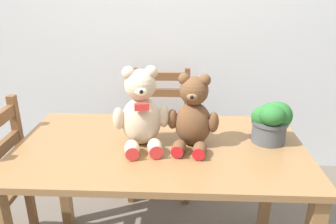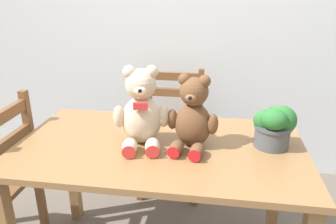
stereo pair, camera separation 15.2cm
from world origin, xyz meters
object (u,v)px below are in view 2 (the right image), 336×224
Objects in this scene: wooden_chair_behind at (172,130)px; teddy_bear_left at (141,111)px; teddy_bear_right at (193,117)px; potted_plant at (274,125)px.

wooden_chair_behind is 0.95m from teddy_bear_left.
teddy_bear_left reaches higher than teddy_bear_right.
teddy_bear_right is 1.71× the size of potted_plant.
potted_plant is at bearing 174.59° from teddy_bear_left.
potted_plant reaches higher than wooden_chair_behind.
teddy_bear_right reaches higher than potted_plant.
wooden_chair_behind is 1.05m from potted_plant.
teddy_bear_right is (0.24, 0.00, -0.01)m from teddy_bear_left.
teddy_bear_right is 0.38m from potted_plant.
potted_plant is (0.61, 0.05, -0.05)m from teddy_bear_left.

